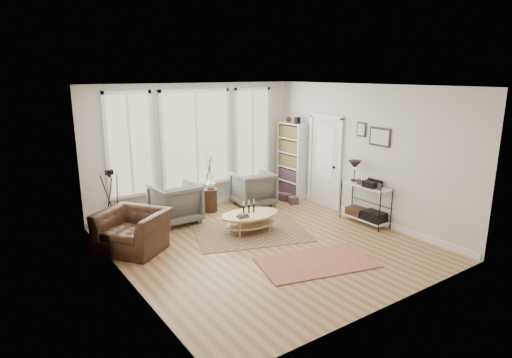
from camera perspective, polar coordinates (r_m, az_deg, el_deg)
room at (r=7.72m, az=1.32°, el=1.31°), size 5.50×5.54×2.90m
bay_window at (r=9.94m, az=-7.94°, el=5.11°), size 4.14×0.12×2.24m
door at (r=10.24m, az=9.20°, el=2.56°), size 0.09×1.06×2.22m
bookcase at (r=10.97m, az=4.77°, el=2.57°), size 0.31×0.85×2.06m
low_shelf at (r=9.29m, az=14.36°, el=-2.77°), size 0.38×1.08×1.30m
wall_art at (r=9.17m, az=15.57°, el=5.69°), size 0.04×0.88×0.44m
rug_main at (r=8.66m, az=-0.70°, el=-7.08°), size 2.61×2.27×0.01m
rug_runner at (r=7.42m, az=8.03°, el=-10.92°), size 2.13×1.52×0.01m
coffee_table at (r=8.59m, az=-0.81°, el=-5.18°), size 1.28×0.88×0.56m
armchair_left at (r=9.26m, az=-10.71°, el=-3.16°), size 0.93×0.95×0.86m
armchair_right at (r=10.27m, az=-0.39°, el=-1.29°), size 0.99×1.01×0.82m
side_table at (r=9.80m, az=-6.29°, el=-0.31°), size 0.35×0.35×1.48m
vase at (r=9.88m, az=-6.09°, el=-0.58°), size 0.25×0.25×0.24m
accent_chair at (r=8.02m, az=-16.11°, el=-6.65°), size 1.49×1.47×0.73m
tripod_camera at (r=8.78m, az=-18.64°, el=-3.39°), size 0.47×0.47×1.32m
book_stack_near at (r=10.76m, az=3.90°, el=-2.40°), size 0.26×0.31×0.18m
book_stack_far at (r=10.53m, az=4.98°, el=-2.82°), size 0.28×0.32×0.17m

